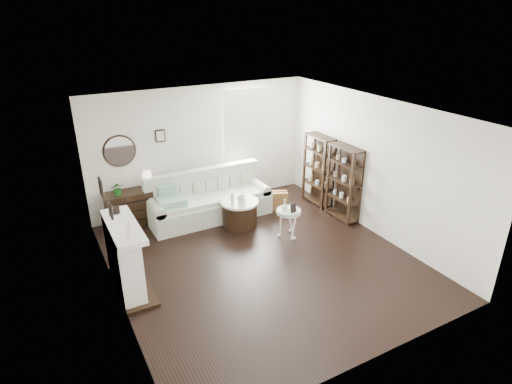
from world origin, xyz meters
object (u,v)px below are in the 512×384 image
pedestal_table (289,212)px  dresser (134,208)px  sofa (208,202)px  drum_table (240,213)px

pedestal_table → dresser: bearing=142.2°
dresser → pedestal_table: bearing=-37.8°
sofa → drum_table: 0.80m
dresser → drum_table: (1.90, -1.07, -0.10)m
dresser → drum_table: bearing=-29.4°
sofa → dresser: sofa is taller
drum_table → pedestal_table: 1.12m
drum_table → sofa: bearing=121.2°
sofa → drum_table: bearing=-58.8°
dresser → pedestal_table: dresser is taller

